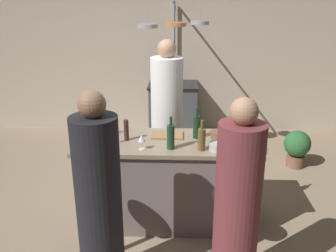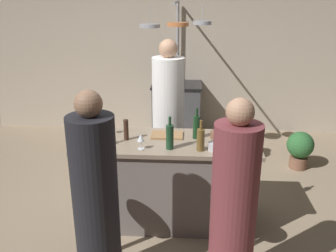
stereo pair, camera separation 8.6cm
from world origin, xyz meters
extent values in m
plane|color=gray|center=(0.00, 0.00, 0.00)|extent=(9.00, 9.00, 0.00)
cube|color=#BCAD99|center=(0.00, 2.85, 1.30)|extent=(6.40, 0.16, 2.60)
cube|color=slate|center=(0.00, 0.00, 0.43)|extent=(1.72, 0.66, 0.86)
cube|color=gray|center=(0.00, 0.00, 0.88)|extent=(1.80, 0.72, 0.04)
cube|color=#47474C|center=(0.00, 2.45, 0.43)|extent=(0.76, 0.60, 0.86)
cube|color=black|center=(0.00, 2.45, 0.88)|extent=(0.80, 0.64, 0.03)
cylinder|color=white|center=(-0.04, 0.83, 0.79)|extent=(0.38, 0.38, 1.58)
sphere|color=tan|center=(-0.04, 0.83, 1.68)|extent=(0.22, 0.22, 0.22)
cylinder|color=#4C4C51|center=(0.53, -0.62, 0.33)|extent=(0.06, 0.06, 0.62)
cylinder|color=black|center=(0.53, -0.62, 0.66)|extent=(0.26, 0.26, 0.04)
cylinder|color=brown|center=(0.56, -1.00, 0.72)|extent=(0.34, 0.34, 1.44)
sphere|color=tan|center=(0.56, -1.00, 1.53)|extent=(0.20, 0.20, 0.20)
cylinder|color=#4C4C51|center=(-0.54, -0.62, 0.33)|extent=(0.06, 0.06, 0.62)
cylinder|color=black|center=(-0.54, -0.62, 0.66)|extent=(0.26, 0.26, 0.04)
cylinder|color=black|center=(-0.48, -0.97, 0.73)|extent=(0.35, 0.35, 1.47)
sphere|color=#8C664C|center=(-0.48, -0.97, 1.56)|extent=(0.20, 0.20, 0.20)
cylinder|color=gray|center=(0.00, 2.70, 1.07)|extent=(0.04, 0.04, 2.15)
cylinder|color=gray|center=(0.00, 1.96, 2.15)|extent=(0.04, 1.49, 0.04)
cylinder|color=gray|center=(-0.30, 1.34, 1.89)|extent=(0.26, 0.26, 0.04)
cylinder|color=gray|center=(-0.30, 1.36, 2.02)|extent=(0.01, 0.01, 0.26)
cylinder|color=#B26638|center=(0.05, 1.33, 1.91)|extent=(0.27, 0.27, 0.04)
cylinder|color=gray|center=(0.05, 1.36, 2.03)|extent=(0.01, 0.01, 0.24)
cylinder|color=gray|center=(0.35, 1.41, 1.92)|extent=(0.23, 0.23, 0.04)
cylinder|color=gray|center=(0.35, 1.36, 2.04)|extent=(0.01, 0.01, 0.23)
cylinder|color=brown|center=(1.72, 1.33, 0.08)|extent=(0.24, 0.24, 0.16)
sphere|color=#2D6633|center=(1.72, 1.33, 0.34)|extent=(0.36, 0.36, 0.36)
cube|color=#997047|center=(-0.01, 0.13, 0.91)|extent=(0.32, 0.22, 0.02)
cylinder|color=#382319|center=(-0.41, 0.00, 1.01)|extent=(0.05, 0.05, 0.21)
cylinder|color=brown|center=(0.32, -0.22, 1.00)|extent=(0.07, 0.07, 0.21)
cylinder|color=brown|center=(0.32, -0.22, 1.15)|extent=(0.03, 0.03, 0.08)
cylinder|color=#143319|center=(0.29, 0.09, 1.02)|extent=(0.07, 0.07, 0.23)
cylinder|color=#143319|center=(0.29, 0.09, 1.17)|extent=(0.03, 0.03, 0.08)
cylinder|color=black|center=(-0.70, -0.24, 1.02)|extent=(0.07, 0.07, 0.25)
cylinder|color=black|center=(-0.70, -0.24, 1.19)|extent=(0.03, 0.03, 0.08)
cylinder|color=gray|center=(0.78, 0.05, 1.02)|extent=(0.07, 0.07, 0.24)
cylinder|color=gray|center=(0.78, 0.05, 1.18)|extent=(0.03, 0.03, 0.08)
cylinder|color=#193D23|center=(0.04, -0.20, 1.02)|extent=(0.07, 0.07, 0.23)
cylinder|color=#193D23|center=(0.04, -0.20, 1.18)|extent=(0.03, 0.03, 0.08)
cylinder|color=silver|center=(-0.58, 0.16, 0.90)|extent=(0.06, 0.06, 0.01)
cylinder|color=silver|center=(-0.58, 0.16, 0.94)|extent=(0.01, 0.01, 0.07)
cone|color=silver|center=(-0.58, 0.16, 1.01)|extent=(0.07, 0.07, 0.06)
cylinder|color=silver|center=(-0.66, -0.04, 0.90)|extent=(0.06, 0.06, 0.01)
cylinder|color=silver|center=(-0.66, -0.04, 0.94)|extent=(0.01, 0.01, 0.07)
cone|color=silver|center=(-0.66, -0.04, 1.01)|extent=(0.07, 0.07, 0.06)
cylinder|color=silver|center=(-0.23, -0.22, 0.90)|extent=(0.06, 0.06, 0.01)
cylinder|color=silver|center=(-0.23, -0.22, 0.94)|extent=(0.01, 0.01, 0.07)
cone|color=silver|center=(-0.23, -0.22, 1.01)|extent=(0.07, 0.07, 0.06)
cylinder|color=#B7B7BC|center=(0.49, -0.20, 0.93)|extent=(0.19, 0.19, 0.07)
cylinder|color=brown|center=(0.51, 0.10, 0.93)|extent=(0.17, 0.17, 0.07)
cylinder|color=silver|center=(0.69, -0.08, 0.94)|extent=(0.21, 0.21, 0.08)
camera|label=1|loc=(0.13, -3.41, 2.29)|focal=39.77mm
camera|label=2|loc=(0.22, -3.40, 2.29)|focal=39.77mm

